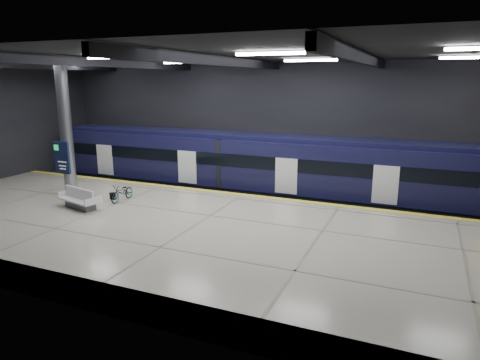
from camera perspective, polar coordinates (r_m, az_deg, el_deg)
The scene contains 10 objects.
ground at distance 20.27m, azimuth -2.59°, elevation -6.88°, with size 30.00×30.00×0.00m, color black.
room_shell at distance 19.07m, azimuth -2.77°, elevation 9.48°, with size 30.10×16.10×8.05m.
platform at distance 18.00m, azimuth -6.08°, elevation -7.72°, with size 30.00×11.00×1.10m, color #B3A897.
safety_strip at distance 22.32m, azimuth 0.44°, elevation -1.98°, with size 30.00×0.40×0.01m, color yellow.
rails at distance 25.07m, azimuth 2.86°, elevation -2.72°, with size 30.00×1.52×0.16m.
train at distance 24.37m, azimuth 4.44°, elevation 1.59°, with size 29.40×2.84×3.79m.
bench at distance 21.28m, azimuth -20.53°, elevation -2.67°, with size 2.36×1.42×0.97m.
bicycle at distance 21.93m, azimuth -15.44°, elevation -1.58°, with size 0.58×1.66×0.87m, color #99999E.
pannier_bag at distance 22.37m, azimuth -16.61°, elevation -2.06°, with size 0.30×0.18×0.35m, color black.
info_column at distance 23.04m, azimuth -22.23°, elevation 6.03°, with size 0.90×0.78×6.90m.
Camera 1 is at (8.29, -17.13, 6.98)m, focal length 32.00 mm.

